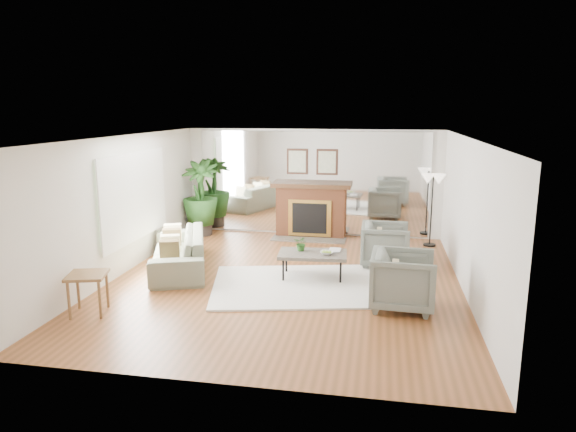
% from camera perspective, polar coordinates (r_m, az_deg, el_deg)
% --- Properties ---
extents(ground, '(7.00, 7.00, 0.00)m').
position_cam_1_polar(ground, '(9.08, -0.32, -7.24)').
color(ground, brown).
rests_on(ground, ground).
extents(wall_left, '(0.02, 7.00, 2.50)m').
position_cam_1_polar(wall_left, '(9.74, -17.89, 1.12)').
color(wall_left, silver).
rests_on(wall_left, ground).
extents(wall_right, '(0.02, 7.00, 2.50)m').
position_cam_1_polar(wall_right, '(8.72, 19.37, -0.20)').
color(wall_right, silver).
rests_on(wall_right, ground).
extents(wall_back, '(6.00, 0.02, 2.50)m').
position_cam_1_polar(wall_back, '(12.15, 2.72, 3.72)').
color(wall_back, silver).
rests_on(wall_back, ground).
extents(mirror_panel, '(5.40, 0.04, 2.40)m').
position_cam_1_polar(mirror_panel, '(12.13, 2.71, 3.71)').
color(mirror_panel, silver).
rests_on(mirror_panel, wall_back).
extents(window_panel, '(0.04, 2.40, 1.50)m').
position_cam_1_polar(window_panel, '(10.06, -16.71, 2.10)').
color(window_panel, '#B2E09E').
rests_on(window_panel, wall_left).
extents(fireplace, '(1.85, 0.83, 2.05)m').
position_cam_1_polar(fireplace, '(12.02, 2.55, 0.78)').
color(fireplace, brown).
rests_on(fireplace, ground).
extents(area_rug, '(3.43, 2.77, 0.03)m').
position_cam_1_polar(area_rug, '(8.82, 1.63, -7.70)').
color(area_rug, silver).
rests_on(area_rug, ground).
extents(coffee_table, '(1.24, 0.78, 0.48)m').
position_cam_1_polar(coffee_table, '(9.08, 2.76, -4.34)').
color(coffee_table, '#62594D').
rests_on(coffee_table, ground).
extents(sofa, '(1.71, 2.58, 0.70)m').
position_cam_1_polar(sofa, '(9.87, -12.09, -3.79)').
color(sofa, slate).
rests_on(sofa, ground).
extents(armchair_back, '(0.91, 0.88, 0.82)m').
position_cam_1_polar(armchair_back, '(10.01, 10.75, -3.15)').
color(armchair_back, slate).
rests_on(armchair_back, ground).
extents(armchair_front, '(0.99, 0.97, 0.87)m').
position_cam_1_polar(armchair_front, '(7.97, 12.65, -7.00)').
color(armchair_front, slate).
rests_on(armchair_front, ground).
extents(side_table, '(0.66, 0.66, 0.61)m').
position_cam_1_polar(side_table, '(8.10, -21.39, -6.66)').
color(side_table, brown).
rests_on(side_table, ground).
extents(potted_ficus, '(0.89, 0.89, 1.78)m').
position_cam_1_polar(potted_ficus, '(12.30, -9.72, 2.27)').
color(potted_ficus, black).
rests_on(potted_ficus, ground).
extents(floor_lamp, '(0.52, 0.29, 1.59)m').
position_cam_1_polar(floor_lamp, '(11.49, 15.81, 3.37)').
color(floor_lamp, black).
rests_on(floor_lamp, ground).
extents(tabletop_plant, '(0.30, 0.28, 0.28)m').
position_cam_1_polar(tabletop_plant, '(9.15, 1.50, -3.05)').
color(tabletop_plant, '#27561F').
rests_on(tabletop_plant, coffee_table).
extents(fruit_bowl, '(0.24, 0.24, 0.06)m').
position_cam_1_polar(fruit_bowl, '(8.97, 4.33, -4.12)').
color(fruit_bowl, brown).
rests_on(fruit_bowl, coffee_table).
extents(book, '(0.21, 0.29, 0.02)m').
position_cam_1_polar(book, '(9.24, 4.58, -3.76)').
color(book, brown).
rests_on(book, coffee_table).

